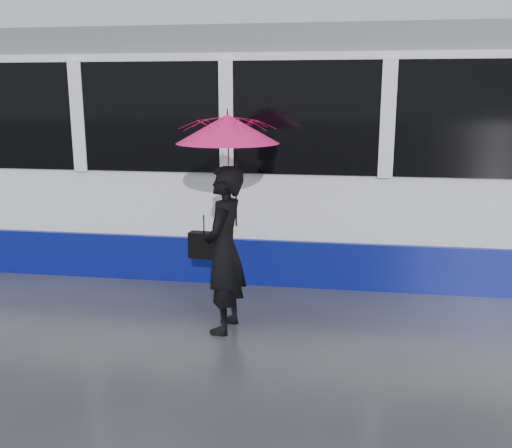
# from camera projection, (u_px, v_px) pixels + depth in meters

# --- Properties ---
(ground) EXTENTS (90.00, 90.00, 0.00)m
(ground) POSITION_uv_depth(u_px,v_px,m) (196.00, 318.00, 6.50)
(ground) COLOR #2A2B2F
(ground) RESTS_ON ground
(rails) EXTENTS (34.00, 1.51, 0.02)m
(rails) POSITION_uv_depth(u_px,v_px,m) (237.00, 257.00, 8.91)
(rails) COLOR #3F3D38
(rails) RESTS_ON ground
(tram) EXTENTS (26.00, 2.56, 3.35)m
(tram) POSITION_uv_depth(u_px,v_px,m) (277.00, 153.00, 8.45)
(tram) COLOR white
(tram) RESTS_ON ground
(woman) EXTENTS (0.48, 0.69, 1.78)m
(woman) POSITION_uv_depth(u_px,v_px,m) (224.00, 250.00, 6.00)
(woman) COLOR black
(woman) RESTS_ON ground
(umbrella) EXTENTS (1.14, 1.14, 1.20)m
(umbrella) POSITION_uv_depth(u_px,v_px,m) (228.00, 149.00, 5.76)
(umbrella) COLOR #E11387
(umbrella) RESTS_ON ground
(handbag) EXTENTS (0.33, 0.17, 0.46)m
(handbag) POSITION_uv_depth(u_px,v_px,m) (204.00, 245.00, 6.04)
(handbag) COLOR black
(handbag) RESTS_ON ground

